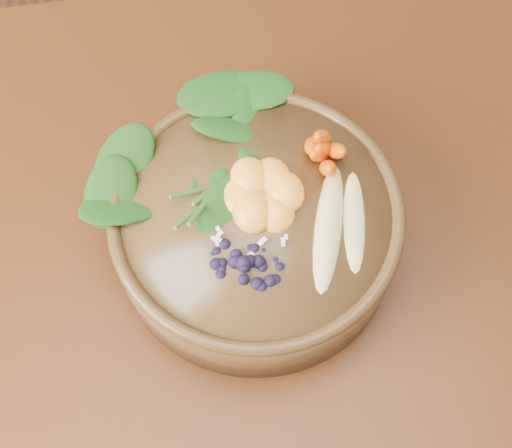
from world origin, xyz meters
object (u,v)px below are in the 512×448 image
object	(u,v)px
blueberry_pile	(244,258)
carrot_cluster	(327,132)
banana_halves	(343,218)
dining_table	(248,322)
kale_heap	(225,139)
mandarin_cluster	(262,187)
stoneware_bowl	(256,228)

from	to	relation	value
blueberry_pile	carrot_cluster	bearing A→B (deg)	48.05
banana_halves	dining_table	bearing A→B (deg)	-142.57
dining_table	banana_halves	size ratio (longest dim) A/B	10.09
dining_table	carrot_cluster	size ratio (longest dim) A/B	19.46
kale_heap	mandarin_cluster	xyz separation A→B (m)	(0.03, -0.06, -0.01)
carrot_cluster	blueberry_pile	world-z (taller)	carrot_cluster
mandarin_cluster	blueberry_pile	size ratio (longest dim) A/B	0.69
banana_halves	blueberry_pile	world-z (taller)	blueberry_pile
kale_heap	mandarin_cluster	bearing A→B (deg)	-64.18
banana_halves	mandarin_cluster	bearing A→B (deg)	170.25
mandarin_cluster	kale_heap	bearing A→B (deg)	115.82
kale_heap	mandarin_cluster	world-z (taller)	kale_heap
stoneware_bowl	carrot_cluster	world-z (taller)	carrot_cluster
dining_table	blueberry_pile	size ratio (longest dim) A/B	11.62
dining_table	blueberry_pile	distance (m)	0.19
kale_heap	carrot_cluster	xyz separation A→B (m)	(0.10, -0.02, 0.02)
dining_table	mandarin_cluster	world-z (taller)	mandarin_cluster
stoneware_bowl	mandarin_cluster	size ratio (longest dim) A/B	3.15
carrot_cluster	stoneware_bowl	bearing A→B (deg)	-123.69
stoneware_bowl	banana_halves	distance (m)	0.10
stoneware_bowl	kale_heap	xyz separation A→B (m)	(-0.02, 0.07, 0.06)
dining_table	kale_heap	world-z (taller)	kale_heap
stoneware_bowl	blueberry_pile	world-z (taller)	blueberry_pile
stoneware_bowl	carrot_cluster	xyz separation A→B (m)	(0.08, 0.05, 0.08)
kale_heap	dining_table	bearing A→B (deg)	-89.61
kale_heap	carrot_cluster	world-z (taller)	carrot_cluster
stoneware_bowl	blueberry_pile	size ratio (longest dim) A/B	2.16
kale_heap	banana_halves	xyz separation A→B (m)	(0.10, -0.10, -0.01)
banana_halves	carrot_cluster	bearing A→B (deg)	113.06
dining_table	stoneware_bowl	xyz separation A→B (m)	(0.02, 0.06, 0.13)
banana_halves	mandarin_cluster	world-z (taller)	mandarin_cluster
dining_table	mandarin_cluster	distance (m)	0.20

